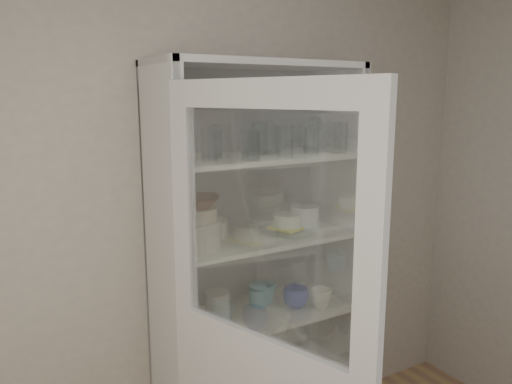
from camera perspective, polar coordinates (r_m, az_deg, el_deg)
wall_back at (r=2.58m, az=-6.40°, el=-3.53°), size 3.60×0.02×2.60m
pantry_cabinet at (r=2.64m, az=-0.70°, el=-11.34°), size 1.00×0.45×2.10m
tumbler_0 at (r=2.12m, az=-8.14°, el=5.17°), size 0.08×0.08×0.14m
tumbler_1 at (r=2.15m, az=-5.32°, el=5.32°), size 0.07×0.07×0.14m
tumbler_2 at (r=2.21m, az=-0.77°, el=5.43°), size 0.09×0.09×0.14m
tumbler_3 at (r=2.21m, az=-0.28°, el=5.27°), size 0.08×0.08×0.12m
tumbler_4 at (r=2.31m, az=3.39°, el=5.81°), size 0.09×0.09×0.15m
tumbler_5 at (r=2.53m, az=8.90°, el=6.20°), size 0.09×0.09×0.15m
tumbler_6 at (r=2.53m, az=9.58°, el=6.14°), size 0.10×0.10×0.15m
tumbler_7 at (r=2.23m, az=-9.34°, el=5.52°), size 0.08×0.08×0.15m
tumbler_8 at (r=2.28m, az=-4.80°, el=5.59°), size 0.08×0.08×0.14m
tumbler_9 at (r=2.36m, az=-0.28°, el=5.66°), size 0.08×0.08×0.12m
tumbler_10 at (r=2.43m, az=0.44°, el=6.16°), size 0.09×0.09×0.16m
tumbler_11 at (r=2.45m, az=1.78°, el=5.90°), size 0.08×0.08×0.13m
goblet_0 at (r=2.28m, az=-9.88°, el=6.13°), size 0.09×0.09×0.19m
goblet_1 at (r=2.37m, az=-4.69°, el=6.10°), size 0.07×0.07×0.16m
goblet_2 at (r=2.52m, az=0.33°, el=6.50°), size 0.08×0.08×0.17m
goblet_3 at (r=2.69m, az=6.73°, el=6.90°), size 0.08×0.08×0.19m
plate_stack_front at (r=2.29m, az=-6.83°, el=-4.77°), size 0.23×0.23×0.13m
plate_stack_back at (r=2.45m, az=-5.52°, el=-4.18°), size 0.20×0.20×0.08m
cream_bowl at (r=2.27m, az=-6.88°, el=-2.52°), size 0.25×0.25×0.06m
terracotta_bowl at (r=2.25m, az=-6.92°, el=-1.14°), size 0.28×0.28×0.05m
glass_platter at (r=2.56m, az=3.64°, el=-4.31°), size 0.31×0.31×0.02m
yellow_trivet at (r=2.55m, az=3.65°, el=-4.02°), size 0.20×0.20×0.01m
white_ramekin at (r=2.54m, az=3.66°, el=-3.21°), size 0.17×0.17×0.06m
grey_bowl_stack at (r=2.60m, az=5.56°, el=-2.88°), size 0.15×0.15×0.12m
mug_blue at (r=2.65m, az=4.59°, el=-11.87°), size 0.16×0.16×0.10m
mug_teal at (r=2.68m, az=1.06°, el=-11.53°), size 0.13×0.13×0.11m
mug_white at (r=2.65m, az=7.44°, el=-11.98°), size 0.14×0.14×0.10m
teal_jar at (r=2.66m, az=0.21°, el=-11.71°), size 0.09×0.09×0.11m
measuring_cups at (r=2.43m, az=-4.13°, el=-14.98°), size 0.10×0.10×0.04m
white_canister at (r=2.50m, az=-4.42°, el=-12.85°), size 0.13×0.13×0.14m
tin_box at (r=2.80m, az=0.66°, el=-20.25°), size 0.24×0.20×0.06m
tumbler_12 at (r=2.46m, az=6.37°, el=6.17°), size 0.08×0.08×0.16m
tumbler_13 at (r=2.60m, az=7.26°, el=6.26°), size 0.07×0.07×0.14m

